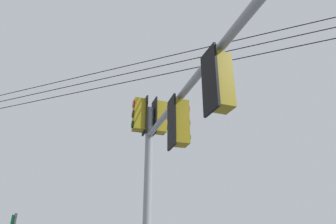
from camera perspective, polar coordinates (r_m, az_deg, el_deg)
name	(u,v)px	position (r m, az deg, el deg)	size (l,w,h in m)	color
signal_mast_assembly	(164,144)	(6.89, -0.79, -5.82)	(4.50, 4.69, 6.10)	gray
overhead_wire_span	(180,62)	(8.86, 2.19, 9.16)	(20.22, 0.08, 1.36)	black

